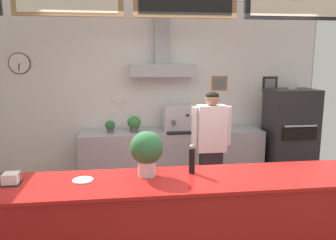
% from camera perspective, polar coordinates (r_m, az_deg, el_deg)
% --- Properties ---
extents(back_wall_assembly, '(5.57, 2.77, 3.03)m').
position_cam_1_polar(back_wall_assembly, '(5.66, -1.62, 5.56)').
color(back_wall_assembly, gray).
rests_on(back_wall_assembly, ground_plane).
extents(service_counter, '(4.17, 0.72, 1.02)m').
position_cam_1_polar(service_counter, '(3.33, 3.43, -18.06)').
color(service_counter, '#B21916').
rests_on(service_counter, ground_plane).
extents(back_prep_counter, '(2.98, 0.59, 0.92)m').
position_cam_1_polar(back_prep_counter, '(5.68, 0.69, -6.41)').
color(back_prep_counter, '#A3A5AD').
rests_on(back_prep_counter, ground_plane).
extents(pizza_oven, '(0.75, 0.65, 1.70)m').
position_cam_1_polar(pizza_oven, '(5.98, 19.72, -2.71)').
color(pizza_oven, '#232326').
rests_on(pizza_oven, ground_plane).
extents(shop_worker, '(0.52, 0.22, 1.67)m').
position_cam_1_polar(shop_worker, '(4.48, 7.22, -5.08)').
color(shop_worker, '#232328').
rests_on(shop_worker, ground_plane).
extents(espresso_machine, '(0.44, 0.47, 0.42)m').
position_cam_1_polar(espresso_machine, '(5.51, 1.57, 0.24)').
color(espresso_machine, '#B7BABF').
rests_on(espresso_machine, back_prep_counter).
extents(potted_oregano, '(0.18, 0.18, 0.24)m').
position_cam_1_polar(potted_oregano, '(5.69, 7.36, -0.12)').
color(potted_oregano, beige).
rests_on(potted_oregano, back_prep_counter).
extents(potted_basil, '(0.16, 0.16, 0.19)m').
position_cam_1_polar(potted_basil, '(5.50, -9.68, -0.99)').
color(potted_basil, '#4C4C51').
rests_on(potted_basil, back_prep_counter).
extents(potted_sage, '(0.22, 0.22, 0.26)m').
position_cam_1_polar(potted_sage, '(5.48, -5.70, -0.54)').
color(potted_sage, '#4C4C51').
rests_on(potted_sage, back_prep_counter).
extents(condiment_plate, '(0.18, 0.18, 0.01)m').
position_cam_1_polar(condiment_plate, '(3.15, -14.10, -9.77)').
color(condiment_plate, white).
rests_on(condiment_plate, service_counter).
extents(napkin_holder, '(0.16, 0.15, 0.11)m').
position_cam_1_polar(napkin_holder, '(3.27, -24.84, -8.97)').
color(napkin_holder, '#262628').
rests_on(napkin_holder, service_counter).
extents(basil_vase, '(0.30, 0.30, 0.42)m').
position_cam_1_polar(basil_vase, '(3.12, -3.61, -5.25)').
color(basil_vase, silver).
rests_on(basil_vase, service_counter).
extents(pepper_grinder, '(0.06, 0.06, 0.28)m').
position_cam_1_polar(pepper_grinder, '(3.21, 4.03, -6.56)').
color(pepper_grinder, black).
rests_on(pepper_grinder, service_counter).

